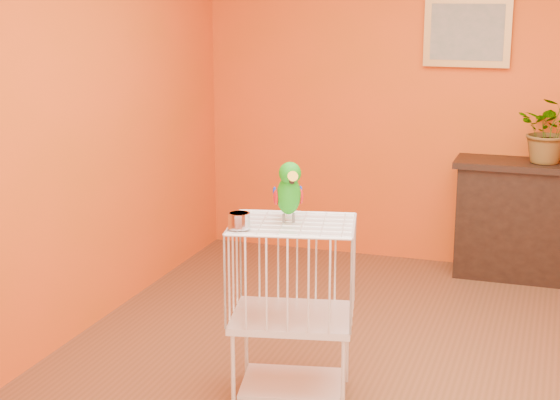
% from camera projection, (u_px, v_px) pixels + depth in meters
% --- Properties ---
extents(ground, '(4.50, 4.50, 0.00)m').
position_uv_depth(ground, '(401.00, 386.00, 4.54)').
color(ground, brown).
rests_on(ground, ground).
extents(room_shell, '(4.50, 4.50, 4.50)m').
position_uv_depth(room_shell, '(412.00, 87.00, 4.16)').
color(room_shell, '#EC4F16').
rests_on(room_shell, ground).
extents(console_cabinet, '(1.16, 0.42, 0.86)m').
position_uv_depth(console_cabinet, '(535.00, 221.00, 6.14)').
color(console_cabinet, black).
rests_on(console_cabinet, ground).
extents(potted_plant, '(0.45, 0.50, 0.36)m').
position_uv_depth(potted_plant, '(549.00, 137.00, 6.01)').
color(potted_plant, '#26722D').
rests_on(potted_plant, console_cabinet).
extents(framed_picture, '(0.62, 0.04, 0.50)m').
position_uv_depth(framed_picture, '(467.00, 32.00, 6.16)').
color(framed_picture, '#B3823F').
rests_on(framed_picture, room_shell).
extents(birdcage, '(0.68, 0.57, 0.93)m').
position_uv_depth(birdcage, '(292.00, 309.00, 4.31)').
color(birdcage, silver).
rests_on(birdcage, ground).
extents(feed_cup, '(0.11, 0.11, 0.08)m').
position_uv_depth(feed_cup, '(239.00, 221.00, 4.08)').
color(feed_cup, silver).
rests_on(feed_cup, birdcage).
extents(parrot, '(0.19, 0.27, 0.31)m').
position_uv_depth(parrot, '(289.00, 191.00, 4.19)').
color(parrot, '#59544C').
rests_on(parrot, birdcage).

